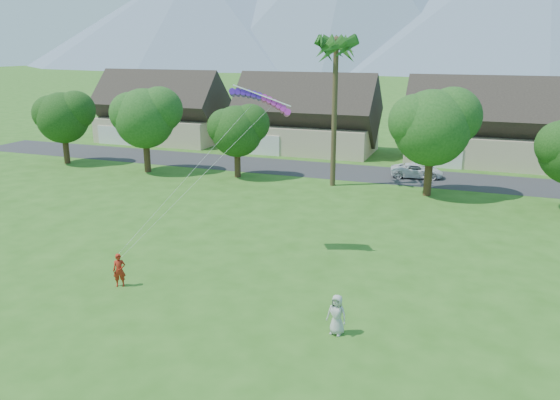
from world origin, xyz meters
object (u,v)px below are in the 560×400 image
at_px(kite_flyer, 119,270).
at_px(parafoil_kite, 262,98).
at_px(parked_car, 417,171).
at_px(watcher, 337,315).

distance_m(kite_flyer, parafoil_kite, 11.74).
relative_size(kite_flyer, parafoil_kite, 0.47).
xyz_separation_m(kite_flyer, parked_car, (11.13, 29.12, -0.21)).
bearing_deg(kite_flyer, parafoil_kite, 25.47).
bearing_deg(watcher, parked_car, 100.12).
bearing_deg(kite_flyer, parked_car, 39.97).
distance_m(kite_flyer, parked_car, 31.18).
height_order(watcher, parked_car, watcher).
xyz_separation_m(watcher, parked_car, (-0.26, 29.93, -0.23)).
height_order(kite_flyer, watcher, watcher).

